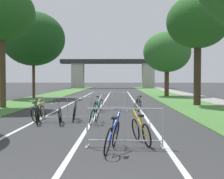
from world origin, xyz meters
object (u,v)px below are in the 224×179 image
object	(u,v)px
crowd_barrier_second	(67,110)
bicycle_purple_1	(75,112)
tree_right_oak_near	(167,52)
bicycle_blue_5	(113,136)
bicycle_yellow_8	(141,131)
crowd_barrier_nearest	(125,128)
tree_right_pine_near	(198,22)
tree_left_oak_mid	(33,39)
bicycle_white_3	(98,105)
bicycle_orange_4	(38,112)
bicycle_silver_6	(60,115)
tree_left_pine_far	(2,13)
crowd_barrier_third	(110,101)
bicycle_black_0	(138,105)
bicycle_teal_7	(95,114)
bicycle_green_2	(37,114)

from	to	relation	value
crowd_barrier_second	bicycle_purple_1	size ratio (longest dim) A/B	1.27
tree_right_oak_near	bicycle_blue_5	size ratio (longest dim) A/B	3.96
bicycle_yellow_8	crowd_barrier_nearest	bearing A→B (deg)	-148.07
tree_right_pine_near	tree_right_oak_near	xyz separation A→B (m)	(-0.35, 10.56, -1.05)
tree_left_oak_mid	bicycle_white_3	xyz separation A→B (m)	(6.90, -11.31, -5.23)
bicycle_purple_1	bicycle_white_3	size ratio (longest dim) A/B	1.02
bicycle_white_3	crowd_barrier_second	bearing A→B (deg)	-90.87
tree_left_oak_mid	crowd_barrier_second	distance (m)	17.24
bicycle_orange_4	bicycle_purple_1	bearing A→B (deg)	8.07
bicycle_silver_6	tree_left_pine_far	bearing A→B (deg)	-61.19
tree_right_pine_near	crowd_barrier_third	size ratio (longest dim) A/B	3.59
tree_left_pine_far	bicycle_purple_1	xyz separation A→B (m)	(5.28, -5.35, -5.51)
bicycle_black_0	bicycle_silver_6	world-z (taller)	bicycle_silver_6
bicycle_orange_4	bicycle_silver_6	world-z (taller)	bicycle_orange_4
bicycle_yellow_8	bicycle_white_3	bearing A→B (deg)	88.10
tree_left_oak_mid	bicycle_teal_7	bearing A→B (deg)	-65.94
tree_left_oak_mid	bicycle_black_0	bearing A→B (deg)	-50.44
bicycle_teal_7	tree_left_pine_far	bearing A→B (deg)	142.04
bicycle_black_0	bicycle_green_2	distance (m)	6.53
tree_left_pine_far	bicycle_blue_5	xyz separation A→B (m)	(7.06, -10.91, -5.48)
bicycle_teal_7	bicycle_black_0	bearing A→B (deg)	73.86
tree_right_oak_near	bicycle_black_0	distance (m)	15.10
bicycle_yellow_8	tree_right_oak_near	bearing A→B (deg)	65.18
crowd_barrier_third	bicycle_green_2	xyz separation A→B (m)	(-2.83, -5.16, -0.13)
crowd_barrier_third	bicycle_orange_4	bearing A→B (deg)	-124.76
crowd_barrier_second	bicycle_white_3	distance (m)	4.21
tree_left_oak_mid	bicycle_black_0	xyz separation A→B (m)	(9.14, -11.06, -5.24)
tree_left_pine_far	bicycle_green_2	size ratio (longest dim) A/B	4.54
bicycle_yellow_8	tree_left_pine_far	bearing A→B (deg)	114.20
crowd_barrier_second	bicycle_green_2	size ratio (longest dim) A/B	1.24
bicycle_silver_6	tree_right_oak_near	bearing A→B (deg)	-119.82
bicycle_blue_5	bicycle_silver_6	bearing A→B (deg)	125.96
tree_right_pine_near	bicycle_blue_5	xyz separation A→B (m)	(-5.49, -12.85, -5.25)
bicycle_orange_4	bicycle_silver_6	bearing A→B (deg)	-33.66
bicycle_yellow_8	crowd_barrier_third	bearing A→B (deg)	83.37
tree_left_pine_far	bicycle_white_3	size ratio (longest dim) A/B	4.73
bicycle_purple_1	bicycle_silver_6	size ratio (longest dim) A/B	1.02
tree_right_pine_near	bicycle_yellow_8	world-z (taller)	tree_right_pine_near
crowd_barrier_third	bicycle_silver_6	bearing A→B (deg)	-109.67
bicycle_yellow_8	bicycle_green_2	bearing A→B (deg)	122.64
tree_left_oak_mid	bicycle_orange_4	size ratio (longest dim) A/B	4.92
tree_left_pine_far	bicycle_teal_7	bearing A→B (deg)	-45.03
tree_right_pine_near	bicycle_orange_4	distance (m)	12.67
bicycle_teal_7	bicycle_silver_6	bearing A→B (deg)	-169.54
bicycle_purple_1	bicycle_orange_4	world-z (taller)	bicycle_orange_4
tree_right_oak_near	bicycle_silver_6	size ratio (longest dim) A/B	4.15
crowd_barrier_nearest	bicycle_purple_1	size ratio (longest dim) A/B	1.26
bicycle_purple_1	bicycle_blue_5	xyz separation A→B (m)	(1.78, -5.56, 0.03)
crowd_barrier_nearest	bicycle_black_0	distance (m)	9.07
tree_left_pine_far	tree_right_pine_near	world-z (taller)	tree_left_pine_far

